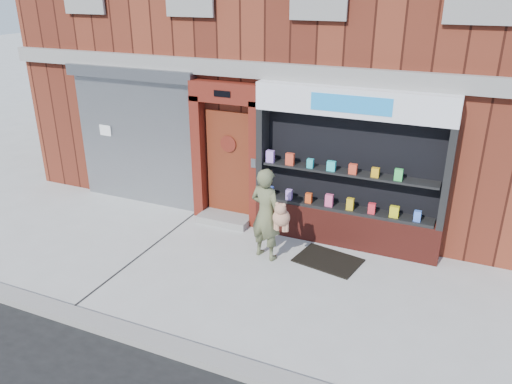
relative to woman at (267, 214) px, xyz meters
The scene contains 8 objects.
ground 1.27m from the woman, 130.43° to the right, with size 80.00×80.00×0.00m, color #9E9E99.
curb 3.04m from the woman, 101.99° to the right, with size 60.00×0.30×0.12m, color gray.
building 6.17m from the woman, 96.58° to the left, with size 12.00×8.16×8.00m.
shutter_bay 3.90m from the woman, 161.42° to the left, with size 3.10×0.30×3.04m.
red_door_bay 1.87m from the woman, 139.84° to the left, with size 1.52×0.58×2.90m.
pharmacy_bay 1.66m from the woman, 44.01° to the left, with size 3.50×0.41×3.00m.
woman is the anchor object (origin of this frame).
doormat 1.40m from the woman, 16.09° to the left, with size 1.11×0.78×0.03m, color black.
Camera 1 is at (3.63, -6.67, 4.62)m, focal length 35.00 mm.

